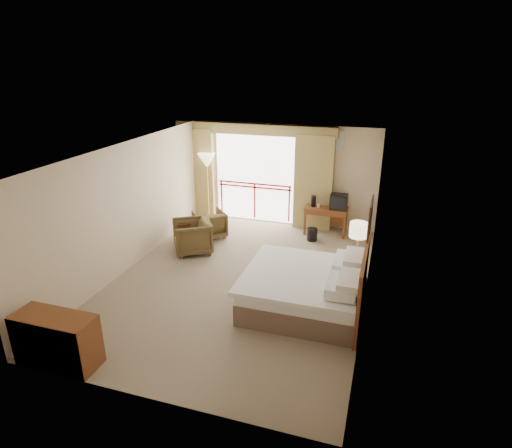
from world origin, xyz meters
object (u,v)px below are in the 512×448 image
(nightstand, at_px, (355,268))
(tv, at_px, (339,202))
(desk, at_px, (326,213))
(bed, at_px, (307,289))
(dresser, at_px, (57,340))
(side_table, at_px, (184,228))
(armchair_far, at_px, (210,236))
(floor_lamp, at_px, (207,163))
(wastebasket, at_px, (312,234))
(table_lamp, at_px, (359,231))
(armchair_near, at_px, (193,251))

(nightstand, xyz_separation_m, tv, (-0.67, 2.36, 0.60))
(desk, bearing_deg, nightstand, -66.98)
(bed, relative_size, dresser, 1.73)
(side_table, relative_size, dresser, 0.47)
(armchair_far, xyz_separation_m, floor_lamp, (-0.54, 1.18, 1.62))
(desk, xyz_separation_m, floor_lamp, (-3.32, 0.03, 1.06))
(bed, distance_m, armchair_far, 3.95)
(tv, relative_size, side_table, 0.73)
(wastebasket, bearing_deg, tv, 45.55)
(wastebasket, bearing_deg, bed, -81.30)
(table_lamp, bearing_deg, nightstand, -90.00)
(bed, xyz_separation_m, table_lamp, (0.74, 1.31, 0.72))
(wastebasket, distance_m, armchair_near, 2.98)
(tv, distance_m, dresser, 7.11)
(table_lamp, bearing_deg, side_table, 171.27)
(wastebasket, distance_m, floor_lamp, 3.47)
(bed, distance_m, tv, 3.66)
(wastebasket, xyz_separation_m, floor_lamp, (-3.08, 0.63, 1.46))
(nightstand, bearing_deg, bed, -118.70)
(table_lamp, xyz_separation_m, dresser, (-3.96, -3.97, -0.69))
(tv, distance_m, armchair_near, 3.84)
(table_lamp, distance_m, floor_lamp, 4.94)
(wastebasket, bearing_deg, desk, 68.22)
(bed, relative_size, side_table, 3.66)
(table_lamp, distance_m, desk, 2.62)
(desk, height_order, dresser, dresser)
(armchair_far, bearing_deg, nightstand, 118.25)
(nightstand, height_order, tv, tv)
(armchair_near, distance_m, dresser, 4.25)
(side_table, height_order, floor_lamp, floor_lamp)
(bed, relative_size, floor_lamp, 1.13)
(side_table, bearing_deg, bed, -29.55)
(tv, bearing_deg, desk, 166.57)
(nightstand, distance_m, wastebasket, 2.18)
(table_lamp, xyz_separation_m, side_table, (-4.19, 0.64, -0.70))
(bed, relative_size, nightstand, 3.54)
(wastebasket, relative_size, armchair_near, 0.37)
(nightstand, distance_m, floor_lamp, 5.11)
(tv, height_order, dresser, tv)
(bed, height_order, tv, tv)
(desk, xyz_separation_m, side_table, (-3.22, -1.72, -0.16))
(floor_lamp, bearing_deg, side_table, -86.70)
(bed, height_order, wastebasket, bed)
(desk, xyz_separation_m, armchair_far, (-2.78, -1.15, -0.55))
(armchair_near, bearing_deg, table_lamp, 53.61)
(desk, bearing_deg, dresser, -114.10)
(bed, xyz_separation_m, armchair_near, (-3.03, 1.56, -0.38))
(tv, relative_size, armchair_far, 0.57)
(desk, relative_size, armchair_far, 1.46)
(nightstand, xyz_separation_m, floor_lamp, (-4.29, 2.44, 1.32))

